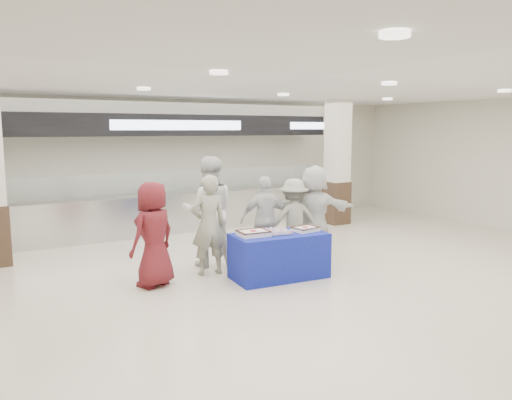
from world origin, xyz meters
TOP-DOWN VIEW (x-y plane):
  - ground at (0.00, 0.00)m, footprint 14.00×14.00m
  - serving_line at (0.00, 5.40)m, footprint 8.70×0.85m
  - column_right at (4.00, 4.20)m, footprint 0.55×0.55m
  - display_table at (0.03, 0.89)m, footprint 1.62×0.92m
  - sheet_cake_left at (-0.42, 0.97)m, footprint 0.51×0.41m
  - sheet_cake_right at (0.52, 0.83)m, footprint 0.44×0.36m
  - cupcake_tray at (0.02, 0.91)m, footprint 0.48×0.39m
  - civilian_maroon at (-1.90, 1.53)m, footprint 0.96×0.82m
  - soldier_a at (-0.88, 1.68)m, footprint 0.66×0.47m
  - chef_tall at (-0.63, 2.20)m, footprint 1.17×1.06m
  - chef_short at (0.36, 1.85)m, footprint 1.02×0.68m
  - soldier_b at (0.87, 1.69)m, footprint 1.12×0.83m
  - civilian_white at (1.33, 1.67)m, footprint 1.74×1.13m

SIDE VIEW (x-z plane):
  - ground at x=0.00m, z-range 0.00..0.00m
  - display_table at x=0.03m, z-range 0.00..0.75m
  - soldier_b at x=0.87m, z-range 0.00..1.55m
  - cupcake_tray at x=0.02m, z-range 0.75..0.82m
  - sheet_cake_right at x=0.52m, z-range 0.75..0.84m
  - sheet_cake_left at x=-0.42m, z-range 0.75..0.85m
  - chef_short at x=0.36m, z-range 0.00..1.61m
  - civilian_maroon at x=-1.90m, z-range 0.00..1.66m
  - soldier_a at x=-0.88m, z-range 0.00..1.70m
  - civilian_white at x=1.33m, z-range 0.00..1.79m
  - chef_tall at x=-0.63m, z-range 0.00..1.98m
  - serving_line at x=0.00m, z-range -0.24..2.56m
  - column_right at x=4.00m, z-range -0.07..3.13m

